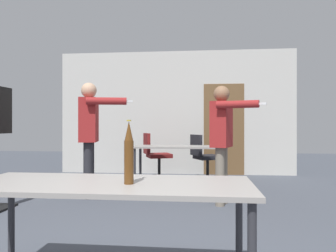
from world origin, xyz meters
The scene contains 8 objects.
back_wall centered at (0.03, 6.02, 1.40)m, with size 5.39×0.12×2.82m.
conference_table_near centered at (0.01, 0.58, 0.66)m, with size 1.86×0.74×0.73m.
conference_table_far centered at (0.20, 4.48, 0.65)m, with size 1.69×0.67×0.73m.
person_near_casual centered at (-1.11, 3.38, 1.07)m, with size 0.89×0.65×1.77m.
person_right_polo centered at (0.90, 3.12, 1.01)m, with size 0.71×0.75×1.66m.
office_chair_side_rolled centered at (-0.34, 5.14, 0.45)m, with size 0.65×0.60×0.95m.
office_chair_far_right centered at (0.66, 5.18, 0.43)m, with size 0.67×0.64×0.92m.
beer_bottle centered at (0.15, 0.54, 0.92)m, with size 0.06×0.06×0.41m.
Camera 1 is at (0.61, -1.50, 1.10)m, focal length 35.00 mm.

